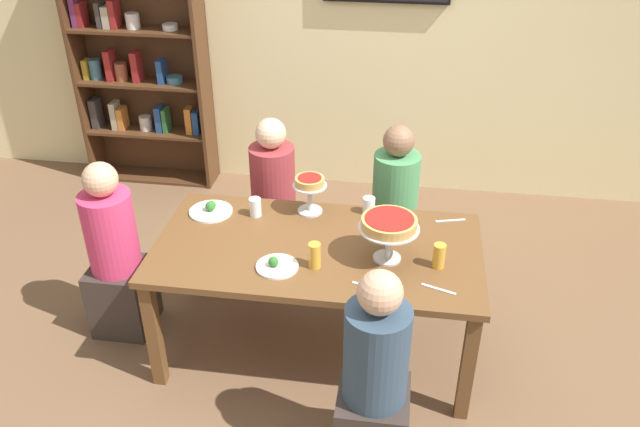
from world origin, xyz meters
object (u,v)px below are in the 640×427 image
at_px(diner_head_west, 116,261).
at_px(personal_pizza_stand, 310,187).
at_px(water_glass_clear_near, 369,205).
at_px(dining_table, 317,258).
at_px(cutlery_knife_far, 385,222).
at_px(bookshelf, 137,53).
at_px(water_glass_clear_spare, 255,207).
at_px(beer_glass_amber_tall, 439,256).
at_px(deep_dish_pizza_stand, 389,226).
at_px(diner_near_right, 374,387).
at_px(cutlery_fork_near, 450,220).
at_px(water_glass_clear_far, 398,227).
at_px(diner_far_right, 394,217).
at_px(beer_glass_amber_short, 315,255).
at_px(salad_plate_near_diner, 276,265).
at_px(diner_far_left, 274,208).
at_px(cutlery_fork_far, 438,289).
at_px(cutlery_knife_near, 369,287).

xyz_separation_m(diner_head_west, personal_pizza_stand, (1.13, 0.34, 0.42)).
height_order(personal_pizza_stand, water_glass_clear_near, personal_pizza_stand).
relative_size(dining_table, cutlery_knife_far, 10.05).
distance_m(bookshelf, water_glass_clear_spare, 2.25).
bearing_deg(beer_glass_amber_tall, water_glass_clear_near, 129.45).
bearing_deg(deep_dish_pizza_stand, water_glass_clear_spare, 157.20).
bearing_deg(diner_near_right, beer_glass_amber_tall, -22.52).
bearing_deg(diner_head_west, cutlery_fork_near, 10.22).
bearing_deg(deep_dish_pizza_stand, personal_pizza_stand, 138.88).
xyz_separation_m(personal_pizza_stand, water_glass_clear_far, (0.54, -0.19, -0.12)).
distance_m(personal_pizza_stand, beer_glass_amber_tall, 0.89).
bearing_deg(diner_far_right, water_glass_clear_far, 3.68).
relative_size(bookshelf, deep_dish_pizza_stand, 6.85).
relative_size(dining_table, water_glass_clear_spare, 16.03).
height_order(dining_table, beer_glass_amber_tall, beer_glass_amber_tall).
height_order(personal_pizza_stand, beer_glass_amber_short, personal_pizza_stand).
bearing_deg(water_glass_clear_near, beer_glass_amber_tall, -50.55).
distance_m(salad_plate_near_diner, beer_glass_amber_short, 0.21).
bearing_deg(beer_glass_amber_tall, personal_pizza_stand, 148.84).
relative_size(personal_pizza_stand, water_glass_clear_spare, 2.07).
xyz_separation_m(beer_glass_amber_tall, water_glass_clear_spare, (-1.07, 0.37, -0.01)).
bearing_deg(water_glass_clear_near, cutlery_fork_near, -2.47).
bearing_deg(water_glass_clear_spare, personal_pizza_stand, 15.79).
relative_size(bookshelf, water_glass_clear_near, 21.52).
relative_size(water_glass_clear_near, water_glass_clear_far, 0.93).
height_order(personal_pizza_stand, cutlery_fork_near, personal_pizza_stand).
bearing_deg(bookshelf, diner_head_west, -73.83).
distance_m(diner_far_left, personal_pizza_stand, 0.67).
bearing_deg(diner_far_left, cutlery_knife_far, 58.61).
height_order(cutlery_fork_far, cutlery_knife_far, same).
relative_size(water_glass_clear_near, cutlery_fork_near, 0.57).
xyz_separation_m(diner_head_west, cutlery_fork_far, (1.89, -0.32, 0.25)).
relative_size(diner_head_west, deep_dish_pizza_stand, 3.56).
bearing_deg(cutlery_fork_near, deep_dish_pizza_stand, 36.11).
bearing_deg(salad_plate_near_diner, diner_far_left, 103.17).
relative_size(salad_plate_near_diner, beer_glass_amber_tall, 1.64).
height_order(deep_dish_pizza_stand, cutlery_fork_near, deep_dish_pizza_stand).
distance_m(diner_near_right, salad_plate_near_diner, 0.82).
distance_m(deep_dish_pizza_stand, water_glass_clear_near, 0.51).
height_order(beer_glass_amber_short, cutlery_knife_near, beer_glass_amber_short).
relative_size(beer_glass_amber_short, cutlery_knife_near, 0.79).
bearing_deg(deep_dish_pizza_stand, cutlery_fork_far, -40.37).
distance_m(deep_dish_pizza_stand, cutlery_fork_far, 0.41).
relative_size(diner_far_right, cutlery_knife_far, 6.39).
height_order(bookshelf, deep_dish_pizza_stand, bookshelf).
xyz_separation_m(deep_dish_pizza_stand, personal_pizza_stand, (-0.49, 0.43, -0.04)).
relative_size(water_glass_clear_spare, cutlery_fork_near, 0.63).
distance_m(diner_near_right, deep_dish_pizza_stand, 0.83).
relative_size(beer_glass_amber_short, water_glass_clear_far, 1.30).
bearing_deg(bookshelf, water_glass_clear_spare, -51.44).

